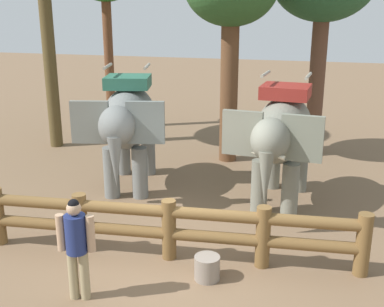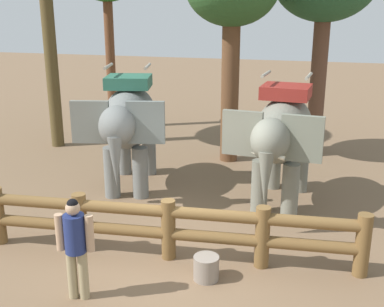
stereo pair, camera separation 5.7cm
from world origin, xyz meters
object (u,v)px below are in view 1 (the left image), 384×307
Objects in this scene: log_fence at (169,225)px; feed_bucket at (207,268)px; elephant_near_left at (128,122)px; elephant_center at (282,134)px; tourist_woman_in_black at (76,242)px.

log_fence is 15.99× the size of feed_bucket.
log_fence is 1.00m from feed_bucket.
elephant_center is at bearing -2.10° from elephant_near_left.
elephant_center is at bearing 60.34° from log_fence.
tourist_woman_in_black is (-2.50, -4.24, -0.66)m from elephant_center.
feed_bucket is (2.62, -3.40, -1.40)m from elephant_near_left.
log_fence is 1.75m from tourist_woman_in_black.
feed_bucket is at bearing -32.42° from log_fence.
feed_bucket is at bearing 29.90° from tourist_woman_in_black.
elephant_near_left is 1.04× the size of elephant_center.
log_fence is 3.59m from elephant_near_left.
elephant_near_left is 4.52m from tourist_woman_in_black.
log_fence is at bearing 147.58° from feed_bucket.
elephant_center is (3.44, -0.13, -0.03)m from elephant_near_left.
elephant_center is 2.08× the size of tourist_woman_in_black.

